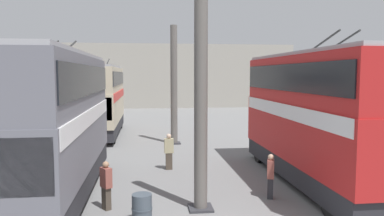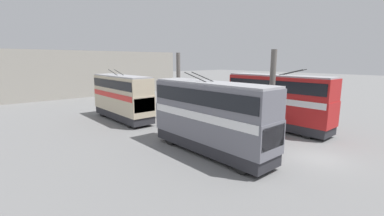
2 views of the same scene
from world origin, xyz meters
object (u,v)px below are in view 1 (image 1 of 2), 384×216
Objects in this scene: bus_left_far at (314,110)px; person_by_left_row at (271,175)px; person_aisle_midway at (169,151)px; oil_drum at (142,208)px; bus_right_mid at (55,116)px; person_by_right_row at (106,184)px; bus_right_far at (102,96)px.

bus_left_far is 6.52× the size of person_by_left_row.
oil_drum is (-6.18, 1.18, -0.46)m from person_aisle_midway.
person_by_right_row is (-1.38, -1.87, -2.12)m from bus_right_mid.
bus_left_far is 16.61m from bus_right_far.
bus_left_far is 8.01m from oil_drum.
person_by_right_row is (-15.39, -1.87, -2.03)m from bus_right_far.
person_aisle_midway reaches higher than person_by_right_row.
bus_left_far reaches higher than person_by_left_row.
bus_right_far reaches higher than oil_drum.
bus_left_far is at bearing -64.45° from oil_drum.
person_by_right_row is 1.00× the size of person_by_left_row.
person_aisle_midway is (3.57, -4.22, -2.07)m from bus_right_mid.
bus_left_far is at bearing -143.48° from bus_right_far.
person_by_left_row is 5.62m from person_aisle_midway.
bus_left_far is at bearing -86.22° from bus_right_mid.
person_by_left_row is (-14.95, -7.58, -2.03)m from bus_right_far.
bus_left_far reaches higher than person_aisle_midway.
person_aisle_midway reaches higher than person_by_left_row.
bus_right_far is 16.88m from person_by_left_row.
bus_right_mid is 6.33× the size of person_by_right_row.
person_by_left_row reaches higher than oil_drum.
person_aisle_midway is at bearing -10.79° from oil_drum.
bus_right_far is at bearing 0.00° from bus_right_mid.
bus_left_far is 6.21× the size of person_aisle_midway.
bus_right_mid reaches higher than oil_drum.
person_by_left_row is 4.86m from oil_drum.
bus_right_mid is at bearing 12.28° from person_by_left_row.
bus_right_mid reaches higher than person_by_left_row.
person_by_right_row is at bearing 104.25° from bus_left_far.
person_by_right_row is 1.75m from oil_drum.
oil_drum is at bearing -169.63° from bus_right_far.
bus_right_mid is at bearing -180.00° from bus_right_far.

